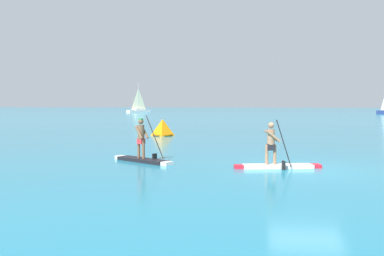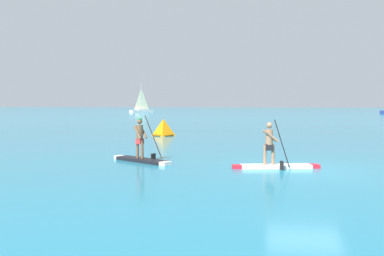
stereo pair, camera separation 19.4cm
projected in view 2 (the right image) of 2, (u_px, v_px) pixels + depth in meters
The scene contains 5 objects.
ground at pixel (305, 170), 13.99m from camera, with size 440.00×440.00×0.00m, color teal.
paddleboarder_near_left at pixel (141, 153), 15.94m from camera, with size 2.73×1.94×1.81m.
paddleboarder_mid_center at pixel (274, 159), 14.33m from camera, with size 3.08×1.07×1.74m.
race_marker_buoy at pixel (163, 128), 28.80m from camera, with size 1.46×1.46×1.18m.
sailboat_left_horizon at pixel (141, 109), 99.22m from camera, with size 4.93×5.71×7.33m.
Camera 2 is at (-1.67, -14.31, 2.27)m, focal length 38.23 mm.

